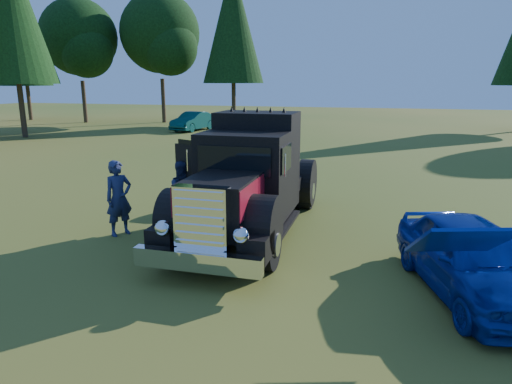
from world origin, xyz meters
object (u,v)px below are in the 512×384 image
object	(u,v)px
spectator_near	(119,198)
spectator_far	(184,194)
hotrod_coupe	(472,258)
distant_teal_car	(193,121)
diamond_t_truck	(248,184)

from	to	relation	value
spectator_near	spectator_far	xyz separation A→B (m)	(1.29, 1.03, -0.06)
hotrod_coupe	distant_teal_car	bearing A→B (deg)	122.88
diamond_t_truck	spectator_far	world-z (taller)	diamond_t_truck
hotrod_coupe	distant_teal_car	xyz separation A→B (m)	(-15.93, 24.64, 0.01)
hotrod_coupe	distant_teal_car	size ratio (longest dim) A/B	1.02
distant_teal_car	spectator_near	bearing A→B (deg)	-61.41
spectator_far	hotrod_coupe	bearing A→B (deg)	-63.34
hotrod_coupe	spectator_near	size ratio (longest dim) A/B	2.35
spectator_far	distant_teal_car	world-z (taller)	spectator_far
spectator_far	spectator_near	bearing A→B (deg)	174.28
diamond_t_truck	hotrod_coupe	xyz separation A→B (m)	(4.84, -2.22, -0.58)
diamond_t_truck	distant_teal_car	bearing A→B (deg)	116.31
diamond_t_truck	hotrod_coupe	world-z (taller)	diamond_t_truck
spectator_near	distant_teal_car	size ratio (longest dim) A/B	0.43
hotrod_coupe	spectator_far	size ratio (longest dim) A/B	2.52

